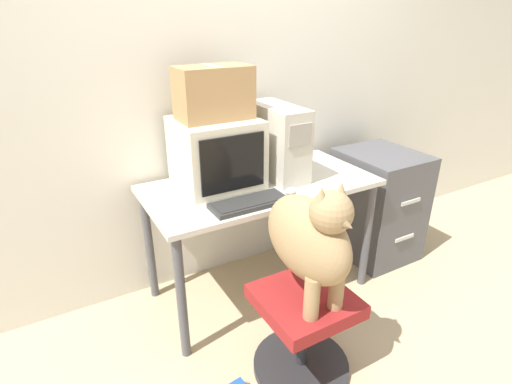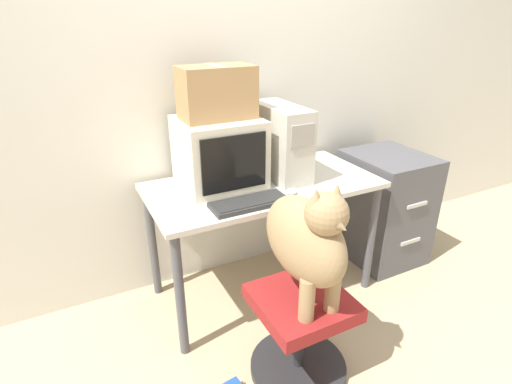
# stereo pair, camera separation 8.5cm
# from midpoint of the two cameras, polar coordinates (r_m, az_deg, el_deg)

# --- Properties ---
(ground_plane) EXTENTS (12.00, 12.00, 0.00)m
(ground_plane) POSITION_cam_midpoint_polar(r_m,az_deg,el_deg) (2.51, 5.73, -17.73)
(ground_plane) COLOR tan
(wall_back) EXTENTS (8.00, 0.05, 2.60)m
(wall_back) POSITION_cam_midpoint_polar(r_m,az_deg,el_deg) (2.54, -2.23, 15.75)
(wall_back) COLOR silver
(wall_back) RESTS_ON ground_plane
(desk) EXTENTS (1.35, 0.67, 0.76)m
(desk) POSITION_cam_midpoint_polar(r_m,az_deg,el_deg) (2.38, 2.08, -0.84)
(desk) COLOR beige
(desk) RESTS_ON ground_plane
(crt_monitor) EXTENTS (0.45, 0.42, 0.39)m
(crt_monitor) POSITION_cam_midpoint_polar(r_m,az_deg,el_deg) (2.27, -4.19, 5.70)
(crt_monitor) COLOR beige
(crt_monitor) RESTS_ON desk
(pc_tower) EXTENTS (0.20, 0.47, 0.43)m
(pc_tower) POSITION_cam_midpoint_polar(r_m,az_deg,el_deg) (2.39, 4.54, 7.19)
(pc_tower) COLOR beige
(pc_tower) RESTS_ON desk
(keyboard) EXTENTS (0.41, 0.17, 0.03)m
(keyboard) POSITION_cam_midpoint_polar(r_m,az_deg,el_deg) (2.06, 0.24, -1.56)
(keyboard) COLOR #2D2D2D
(keyboard) RESTS_ON desk
(computer_mouse) EXTENTS (0.07, 0.04, 0.04)m
(computer_mouse) POSITION_cam_midpoint_polar(r_m,az_deg,el_deg) (2.19, 6.21, 0.04)
(computer_mouse) COLOR silver
(computer_mouse) RESTS_ON desk
(office_chair) EXTENTS (0.49, 0.49, 0.46)m
(office_chair) POSITION_cam_midpoint_polar(r_m,az_deg,el_deg) (2.08, 7.54, -19.15)
(office_chair) COLOR #262628
(office_chair) RESTS_ON ground_plane
(dog) EXTENTS (0.25, 0.53, 0.61)m
(dog) POSITION_cam_midpoint_polar(r_m,az_deg,el_deg) (1.75, 8.70, -6.63)
(dog) COLOR #9E7F56
(dog) RESTS_ON office_chair
(filing_cabinet) EXTENTS (0.49, 0.56, 0.79)m
(filing_cabinet) POSITION_cam_midpoint_polar(r_m,az_deg,el_deg) (3.03, 18.55, -2.06)
(filing_cabinet) COLOR #4C4C51
(filing_cabinet) RESTS_ON ground_plane
(cardboard_box) EXTENTS (0.39, 0.23, 0.28)m
(cardboard_box) POSITION_cam_midpoint_polar(r_m,az_deg,el_deg) (2.19, -4.50, 13.97)
(cardboard_box) COLOR #A87F51
(cardboard_box) RESTS_ON crt_monitor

